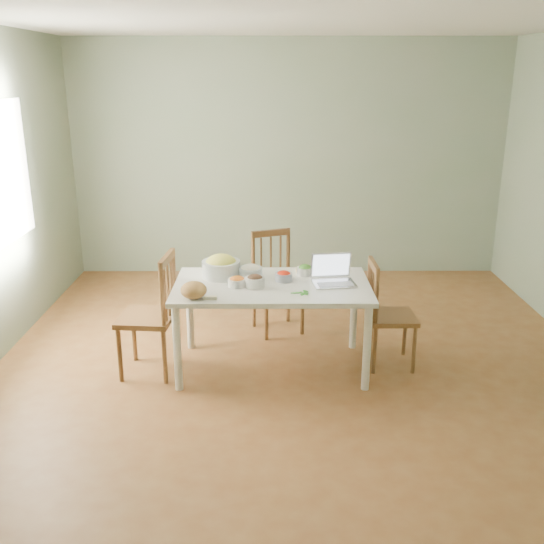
{
  "coord_description": "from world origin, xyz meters",
  "views": [
    {
      "loc": [
        -0.22,
        -4.61,
        2.31
      ],
      "look_at": [
        -0.2,
        -0.07,
        0.82
      ],
      "focal_mm": 40.25,
      "sensor_mm": 36.0,
      "label": 1
    }
  ],
  "objects_px": {
    "bowl_squash": "(221,266)",
    "dining_table": "(272,326)",
    "laptop": "(335,271)",
    "bread_boule": "(194,290)",
    "chair_left": "(147,314)",
    "chair_far": "(278,283)",
    "chair_right": "(392,314)"
  },
  "relations": [
    {
      "from": "bowl_squash",
      "to": "laptop",
      "type": "relative_size",
      "value": 0.95
    },
    {
      "from": "dining_table",
      "to": "bowl_squash",
      "type": "height_order",
      "value": "bowl_squash"
    },
    {
      "from": "bowl_squash",
      "to": "dining_table",
      "type": "bearing_deg",
      "value": -24.09
    },
    {
      "from": "bowl_squash",
      "to": "laptop",
      "type": "distance_m",
      "value": 0.93
    },
    {
      "from": "bread_boule",
      "to": "chair_left",
      "type": "bearing_deg",
      "value": 149.45
    },
    {
      "from": "chair_far",
      "to": "bread_boule",
      "type": "xyz_separation_m",
      "value": [
        -0.63,
        -1.07,
        0.32
      ]
    },
    {
      "from": "chair_right",
      "to": "laptop",
      "type": "height_order",
      "value": "laptop"
    },
    {
      "from": "bowl_squash",
      "to": "laptop",
      "type": "xyz_separation_m",
      "value": [
        0.9,
        -0.2,
        0.02
      ]
    },
    {
      "from": "dining_table",
      "to": "chair_left",
      "type": "bearing_deg",
      "value": -175.94
    },
    {
      "from": "chair_far",
      "to": "chair_left",
      "type": "distance_m",
      "value": 1.34
    },
    {
      "from": "dining_table",
      "to": "bowl_squash",
      "type": "xyz_separation_m",
      "value": [
        -0.41,
        0.18,
        0.45
      ]
    },
    {
      "from": "bread_boule",
      "to": "laptop",
      "type": "height_order",
      "value": "laptop"
    },
    {
      "from": "chair_right",
      "to": "chair_far",
      "type": "bearing_deg",
      "value": 51.9
    },
    {
      "from": "chair_far",
      "to": "laptop",
      "type": "distance_m",
      "value": 0.96
    },
    {
      "from": "chair_far",
      "to": "bowl_squash",
      "type": "height_order",
      "value": "chair_far"
    },
    {
      "from": "chair_far",
      "to": "chair_left",
      "type": "bearing_deg",
      "value": -162.78
    },
    {
      "from": "dining_table",
      "to": "laptop",
      "type": "relative_size",
      "value": 4.73
    },
    {
      "from": "chair_left",
      "to": "chair_right",
      "type": "xyz_separation_m",
      "value": [
        1.97,
        0.13,
        -0.05
      ]
    },
    {
      "from": "chair_left",
      "to": "laptop",
      "type": "height_order",
      "value": "chair_left"
    },
    {
      "from": "dining_table",
      "to": "chair_right",
      "type": "bearing_deg",
      "value": 3.37
    },
    {
      "from": "dining_table",
      "to": "chair_far",
      "type": "height_order",
      "value": "chair_far"
    },
    {
      "from": "dining_table",
      "to": "laptop",
      "type": "xyz_separation_m",
      "value": [
        0.49,
        -0.01,
        0.48
      ]
    },
    {
      "from": "chair_far",
      "to": "dining_table",
      "type": "bearing_deg",
      "value": -115.37
    },
    {
      "from": "chair_right",
      "to": "bowl_squash",
      "type": "height_order",
      "value": "bowl_squash"
    },
    {
      "from": "chair_far",
      "to": "chair_left",
      "type": "height_order",
      "value": "chair_left"
    },
    {
      "from": "bread_boule",
      "to": "chair_far",
      "type": "bearing_deg",
      "value": 59.42
    },
    {
      "from": "bowl_squash",
      "to": "chair_far",
      "type": "bearing_deg",
      "value": 50.8
    },
    {
      "from": "chair_left",
      "to": "chair_right",
      "type": "height_order",
      "value": "chair_left"
    },
    {
      "from": "dining_table",
      "to": "chair_right",
      "type": "xyz_separation_m",
      "value": [
        0.98,
        0.06,
        0.08
      ]
    },
    {
      "from": "dining_table",
      "to": "laptop",
      "type": "height_order",
      "value": "laptop"
    },
    {
      "from": "chair_far",
      "to": "laptop",
      "type": "bearing_deg",
      "value": -81.85
    },
    {
      "from": "chair_left",
      "to": "chair_right",
      "type": "relative_size",
      "value": 1.12
    }
  ]
}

